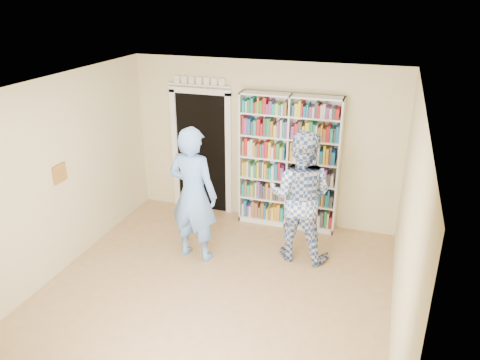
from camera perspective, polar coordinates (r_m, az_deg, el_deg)
name	(u,v)px	position (r m, az deg, el deg)	size (l,w,h in m)	color
floor	(210,299)	(6.27, -3.74, -14.24)	(5.00, 5.00, 0.00)	#A1794E
ceiling	(203,92)	(5.13, -4.50, 10.67)	(5.00, 5.00, 0.00)	white
wall_back	(263,143)	(7.78, 2.84, 4.54)	(4.50, 4.50, 0.00)	beige
wall_left	(49,182)	(6.69, -22.24, -0.23)	(5.00, 5.00, 0.00)	beige
wall_right	(406,234)	(5.23, 19.57, -6.21)	(5.00, 5.00, 0.00)	beige
bookshelf	(289,162)	(7.60, 5.97, 2.21)	(1.62, 0.30, 2.22)	white
doorway	(202,147)	(8.15, -4.71, 4.09)	(1.10, 0.08, 2.43)	black
wall_art	(60,173)	(6.81, -21.12, 0.76)	(0.03, 0.25, 0.25)	brown
man_blue	(193,195)	(6.69, -5.73, -1.79)	(0.73, 0.48, 2.01)	#689AE9
man_plaid	(300,196)	(6.73, 7.34, -1.95)	(0.95, 0.74, 1.96)	#314F95
paper_sheet	(303,194)	(6.53, 7.74, -1.73)	(0.23, 0.01, 0.32)	white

